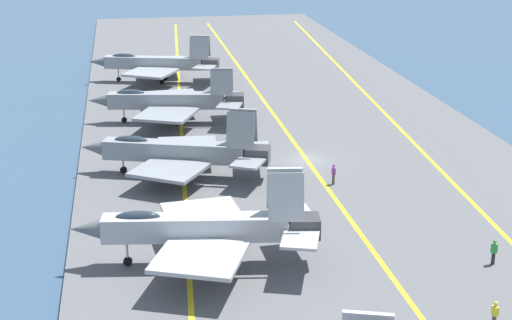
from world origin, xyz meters
The scene contains 12 objects.
ground_plane centered at (0.00, 0.00, 0.00)m, with size 2000.00×2000.00×0.00m, color #334C66.
carrier_deck centered at (0.00, 0.00, 0.20)m, with size 182.74×41.85×0.40m, color #565659.
deck_stripe_foul_line centered at (0.00, -11.51, 0.40)m, with size 164.47×0.36×0.01m, color yellow.
deck_stripe_centerline centered at (0.00, 0.00, 0.40)m, with size 164.47×0.36×0.01m, color yellow.
deck_stripe_edge_line centered at (0.00, 11.51, 0.40)m, with size 164.47×0.36×0.01m, color yellow.
parked_jet_second centered at (-20.04, 11.87, 3.10)m, with size 13.07×16.54×6.65m.
parked_jet_third centered at (-2.35, 12.05, 2.66)m, with size 12.63×16.85×6.20m.
parked_jet_fourth centered at (14.71, 11.66, 2.84)m, with size 14.02×16.79×5.91m.
parked_jet_fifth centered at (34.31, 12.00, 2.96)m, with size 13.50×17.27×6.22m.
crew_yellow_vest centered at (-31.00, -3.60, 1.35)m, with size 0.41×0.31×1.72m.
crew_green_vest centered at (-23.31, -7.27, 1.37)m, with size 0.27×0.39×1.78m.
crew_purple_vest centered at (-6.74, -0.73, 1.39)m, with size 0.38×0.26×1.80m.
Camera 1 is at (-67.32, 16.42, 23.90)m, focal length 55.00 mm.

